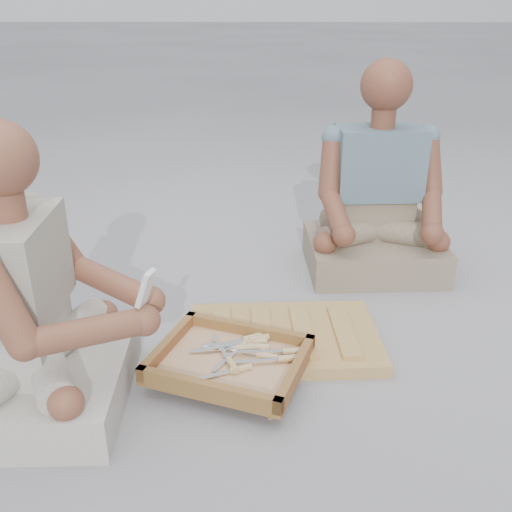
{
  "coord_description": "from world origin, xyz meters",
  "views": [
    {
      "loc": [
        -0.02,
        -1.66,
        1.13
      ],
      "look_at": [
        -0.05,
        0.16,
        0.3
      ],
      "focal_mm": 40.0,
      "sensor_mm": 36.0,
      "label": 1
    }
  ],
  "objects_px": {
    "tool_tray": "(230,362)",
    "companion": "(377,205)",
    "craftsman": "(40,318)",
    "carved_panel": "(284,338)"
  },
  "relations": [
    {
      "from": "tool_tray",
      "to": "companion",
      "type": "xyz_separation_m",
      "value": [
        0.6,
        0.85,
        0.24
      ]
    },
    {
      "from": "tool_tray",
      "to": "craftsman",
      "type": "distance_m",
      "value": 0.59
    },
    {
      "from": "carved_panel",
      "to": "tool_tray",
      "type": "xyz_separation_m",
      "value": [
        -0.18,
        -0.21,
        0.04
      ]
    },
    {
      "from": "tool_tray",
      "to": "carved_panel",
      "type": "bearing_deg",
      "value": 49.55
    },
    {
      "from": "carved_panel",
      "to": "craftsman",
      "type": "relative_size",
      "value": 0.78
    },
    {
      "from": "carved_panel",
      "to": "craftsman",
      "type": "distance_m",
      "value": 0.83
    },
    {
      "from": "carved_panel",
      "to": "companion",
      "type": "bearing_deg",
      "value": 56.78
    },
    {
      "from": "craftsman",
      "to": "companion",
      "type": "relative_size",
      "value": 0.94
    },
    {
      "from": "carved_panel",
      "to": "craftsman",
      "type": "bearing_deg",
      "value": -155.04
    },
    {
      "from": "tool_tray",
      "to": "craftsman",
      "type": "xyz_separation_m",
      "value": [
        -0.53,
        -0.12,
        0.23
      ]
    }
  ]
}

